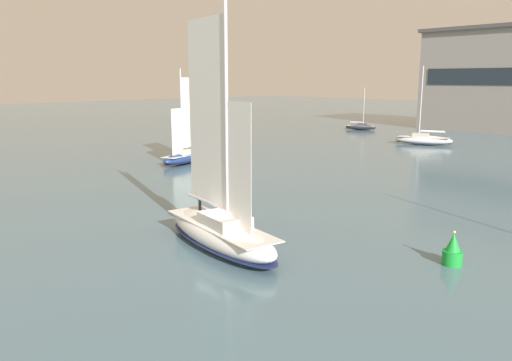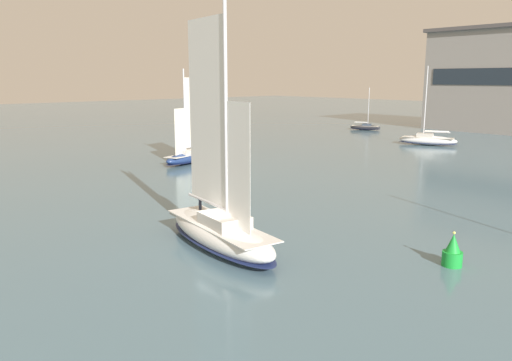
{
  "view_description": "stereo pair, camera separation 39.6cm",
  "coord_description": "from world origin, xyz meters",
  "px_view_note": "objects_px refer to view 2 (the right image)",
  "views": [
    {
      "loc": [
        23.17,
        -18.51,
        10.33
      ],
      "look_at": [
        0.0,
        3.0,
        3.86
      ],
      "focal_mm": 35.0,
      "sensor_mm": 36.0,
      "label": 1
    },
    {
      "loc": [
        23.44,
        -18.22,
        10.33
      ],
      "look_at": [
        0.0,
        3.0,
        3.86
      ],
      "focal_mm": 35.0,
      "sensor_mm": 36.0,
      "label": 2
    }
  ],
  "objects_px": {
    "channel_buoy": "(453,252)",
    "sailboat_main": "(220,229)",
    "sailboat_moored_near_marina": "(189,156)",
    "sailboat_moored_far_slip": "(365,127)",
    "sailboat_moored_outer_mooring": "(428,140)"
  },
  "relations": [
    {
      "from": "sailboat_moored_far_slip",
      "to": "sailboat_main",
      "type": "bearing_deg",
      "value": -60.9
    },
    {
      "from": "sailboat_moored_far_slip",
      "to": "channel_buoy",
      "type": "relative_size",
      "value": 4.25
    },
    {
      "from": "sailboat_moored_far_slip",
      "to": "sailboat_moored_near_marina",
      "type": "bearing_deg",
      "value": -79.13
    },
    {
      "from": "sailboat_moored_outer_mooring",
      "to": "channel_buoy",
      "type": "distance_m",
      "value": 54.49
    },
    {
      "from": "sailboat_main",
      "to": "sailboat_moored_far_slip",
      "type": "bearing_deg",
      "value": 119.1
    },
    {
      "from": "sailboat_main",
      "to": "channel_buoy",
      "type": "xyz_separation_m",
      "value": [
        11.15,
        7.75,
        -0.39
      ]
    },
    {
      "from": "sailboat_moored_near_marina",
      "to": "sailboat_moored_outer_mooring",
      "type": "distance_m",
      "value": 39.47
    },
    {
      "from": "sailboat_main",
      "to": "sailboat_moored_far_slip",
      "type": "xyz_separation_m",
      "value": [
        -37.27,
        66.95,
        -0.61
      ]
    },
    {
      "from": "sailboat_moored_near_marina",
      "to": "sailboat_main",
      "type": "bearing_deg",
      "value": -31.24
    },
    {
      "from": "sailboat_moored_near_marina",
      "to": "channel_buoy",
      "type": "bearing_deg",
      "value": -13.08
    },
    {
      "from": "channel_buoy",
      "to": "sailboat_moored_far_slip",
      "type": "bearing_deg",
      "value": 129.28
    },
    {
      "from": "sailboat_moored_far_slip",
      "to": "channel_buoy",
      "type": "xyz_separation_m",
      "value": [
        48.42,
        -59.2,
        0.21
      ]
    },
    {
      "from": "sailboat_main",
      "to": "sailboat_moored_near_marina",
      "type": "distance_m",
      "value": 32.32
    },
    {
      "from": "sailboat_main",
      "to": "channel_buoy",
      "type": "bearing_deg",
      "value": 34.79
    },
    {
      "from": "channel_buoy",
      "to": "sailboat_main",
      "type": "bearing_deg",
      "value": -145.21
    }
  ]
}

